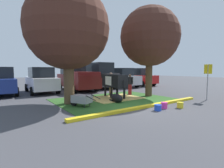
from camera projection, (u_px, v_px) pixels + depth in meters
ground_plane at (133, 108)px, 7.93m from camera, size 80.00×80.00×0.00m
grass_island at (115, 99)px, 10.08m from camera, size 6.81×4.93×0.02m
curb_yellow at (147, 106)px, 7.96m from camera, size 8.01×0.24×0.12m
hay_bedding at (115, 98)px, 10.53m from camera, size 3.21×2.41×0.04m
shade_tree_left at (68, 28)px, 8.51m from camera, size 4.32×4.32×6.13m
shade_tree_right at (150, 37)px, 11.10m from camera, size 3.96×3.96×6.02m
cow_holstein at (113, 81)px, 10.76m from camera, size 1.05×3.12×1.56m
calf_lying at (116, 98)px, 9.27m from camera, size 0.68×1.33×0.48m
person_handler at (111, 83)px, 11.69m from camera, size 0.46×0.34×1.63m
person_visitor_near at (130, 84)px, 11.86m from camera, size 0.34×0.52×1.52m
wheelbarrow at (82, 99)px, 8.07m from camera, size 1.13×1.54×0.63m
parking_sign at (208, 75)px, 9.84m from camera, size 0.07×0.44×2.14m
bucket_blue at (158, 107)px, 7.34m from camera, size 0.34×0.34×0.27m
bucket_pink at (164, 105)px, 7.74m from camera, size 0.31×0.31×0.30m
bucket_yellow at (180, 105)px, 7.85m from camera, size 0.32×0.32×0.28m
sedan_blue at (0, 81)px, 11.86m from camera, size 2.10×4.44×2.02m
hatchback_white at (41, 80)px, 13.18m from camera, size 2.10×4.44×2.02m
pickup_truck_maroon at (77, 78)px, 14.81m from camera, size 2.31×5.44×2.42m
suv_dark_grey at (98, 75)px, 16.58m from camera, size 2.20×4.64×2.52m
sedan_silver at (122, 78)px, 17.74m from camera, size 2.10×4.44×2.02m
sedan_red at (139, 77)px, 19.50m from camera, size 2.10×4.44×2.02m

